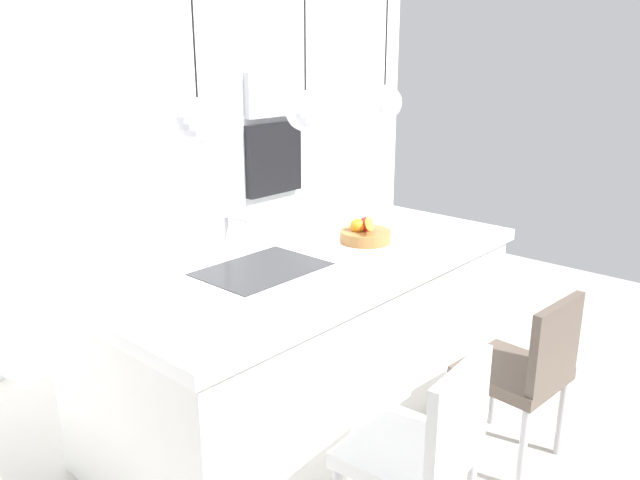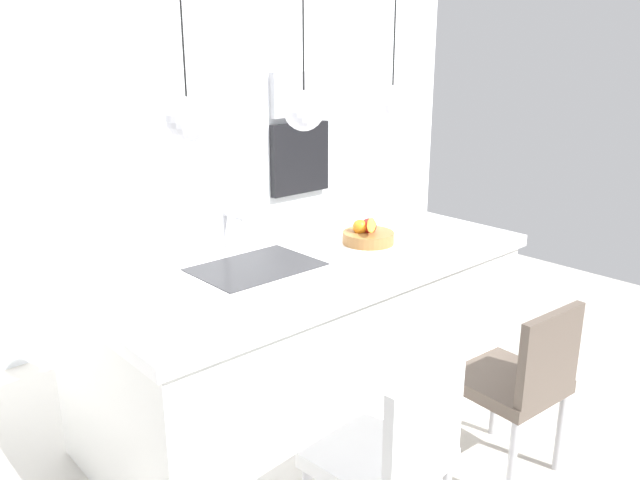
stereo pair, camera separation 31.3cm
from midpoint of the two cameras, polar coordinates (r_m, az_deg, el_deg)
floor at (r=3.47m, az=-3.83°, el=-15.70°), size 6.60×6.60×0.00m
back_wall at (r=4.31m, az=-19.91°, el=8.36°), size 6.00×0.10×2.60m
kitchen_island at (r=3.25m, az=-3.99°, el=-8.91°), size 2.21×1.13×0.91m
sink_basin at (r=2.89m, az=-8.39°, el=-2.78°), size 0.56×0.40×0.02m
faucet at (r=3.01m, az=-11.13°, el=0.81°), size 0.02×0.17×0.22m
fruit_bowl at (r=3.25m, az=1.38°, el=0.56°), size 0.27×0.27×0.14m
microwave at (r=4.98m, az=-6.25°, el=13.01°), size 0.54×0.08×0.34m
oven at (r=5.04m, az=-6.07°, el=7.33°), size 0.56×0.08×0.56m
chair_near at (r=2.37m, az=5.43°, el=-18.43°), size 0.46×0.45×0.87m
chair_middle at (r=3.01m, az=15.24°, el=-11.29°), size 0.45×0.45×0.84m
pendant_light_left at (r=2.55m, az=-14.52°, el=10.39°), size 0.19×0.19×0.79m
pendant_light_center at (r=2.93m, az=-4.45°, el=11.64°), size 0.19×0.19×0.79m
pendant_light_right at (r=3.38m, az=3.19°, el=12.36°), size 0.19×0.19×0.79m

